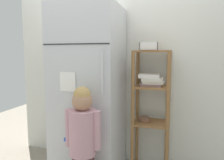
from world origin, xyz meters
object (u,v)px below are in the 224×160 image
Objects in this scene: refrigerator at (89,91)px; child_standing at (83,132)px; pantry_shelf_unit at (151,96)px; fruit_bin at (150,47)px.

child_standing is (0.13, -0.46, -0.28)m from refrigerator.
refrigerator is at bearing -166.21° from pantry_shelf_unit.
refrigerator is at bearing 105.35° from child_standing.
refrigerator reaches higher than fruit_bin.
pantry_shelf_unit is 0.52m from fruit_bin.
child_standing is at bearing -129.78° from pantry_shelf_unit.
child_standing is 0.77× the size of pantry_shelf_unit.
refrigerator reaches higher than child_standing.
fruit_bin is (-0.02, 0.02, 0.52)m from pantry_shelf_unit.
child_standing is 5.27× the size of fruit_bin.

